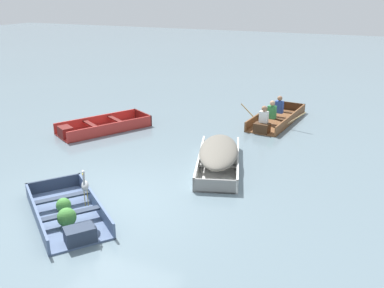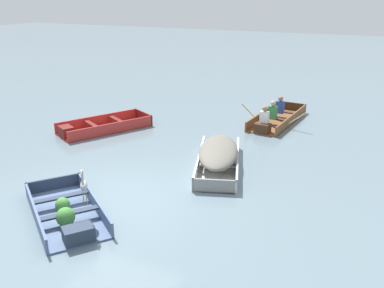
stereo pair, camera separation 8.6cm
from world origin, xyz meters
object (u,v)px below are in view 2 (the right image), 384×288
at_px(dinghy_slate_blue_foreground, 67,213).
at_px(rowboat_wooden_brown_with_crew, 275,118).
at_px(skiff_white_near_moored, 218,154).
at_px(heron_on_dinghy, 84,185).
at_px(skiff_red_mid_moored, 101,127).

relative_size(dinghy_slate_blue_foreground, rowboat_wooden_brown_with_crew, 0.83).
height_order(skiff_white_near_moored, rowboat_wooden_brown_with_crew, rowboat_wooden_brown_with_crew).
bearing_deg(rowboat_wooden_brown_with_crew, heron_on_dinghy, -102.51).
bearing_deg(skiff_white_near_moored, heron_on_dinghy, -109.94).
xyz_separation_m(skiff_white_near_moored, skiff_red_mid_moored, (-4.71, 1.32, -0.25)).
relative_size(rowboat_wooden_brown_with_crew, heron_on_dinghy, 4.11).
xyz_separation_m(dinghy_slate_blue_foreground, heron_on_dinghy, (0.51, 0.00, 0.75)).
distance_m(rowboat_wooden_brown_with_crew, heron_on_dinghy, 8.56).
relative_size(skiff_white_near_moored, heron_on_dinghy, 3.88).
bearing_deg(rowboat_wooden_brown_with_crew, dinghy_slate_blue_foreground, -105.78).
bearing_deg(skiff_red_mid_moored, rowboat_wooden_brown_with_crew, 31.62).
height_order(skiff_white_near_moored, skiff_red_mid_moored, skiff_white_near_moored).
distance_m(skiff_red_mid_moored, heron_on_dinghy, 6.18).
relative_size(dinghy_slate_blue_foreground, skiff_red_mid_moored, 0.89).
relative_size(skiff_red_mid_moored, heron_on_dinghy, 3.84).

